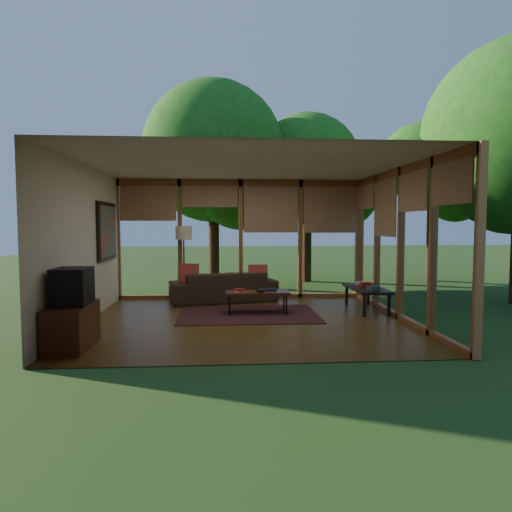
{
  "coord_description": "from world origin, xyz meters",
  "views": [
    {
      "loc": [
        -0.41,
        -7.9,
        1.69
      ],
      "look_at": [
        0.22,
        0.7,
        1.09
      ],
      "focal_mm": 32.0,
      "sensor_mm": 36.0,
      "label": 1
    }
  ],
  "objects": [
    {
      "name": "sofa",
      "position": [
        -0.4,
        2.0,
        0.33
      ],
      "size": [
        2.41,
        1.41,
        0.66
      ],
      "primitive_type": "imported",
      "rotation": [
        0.0,
        0.0,
        3.39
      ],
      "color": "#34261A",
      "rests_on": "floor"
    },
    {
      "name": "window_wall_right",
      "position": [
        2.75,
        0.0,
        1.35
      ],
      "size": [
        0.12,
        5.0,
        2.7
      ],
      "primitive_type": "cube",
      "color": "#95572E",
      "rests_on": "ground"
    },
    {
      "name": "ct_book_upper",
      "position": [
        -0.11,
        0.56,
        0.47
      ],
      "size": [
        0.23,
        0.21,
        0.03
      ],
      "primitive_type": "cube",
      "rotation": [
        0.0,
        0.0,
        -0.43
      ],
      "color": "maroon",
      "rests_on": "coffee_table"
    },
    {
      "name": "floor_lamp",
      "position": [
        -1.27,
        2.23,
        1.41
      ],
      "size": [
        0.36,
        0.36,
        1.65
      ],
      "color": "black",
      "rests_on": "floor"
    },
    {
      "name": "side_console",
      "position": [
        2.4,
        0.79,
        0.41
      ],
      "size": [
        0.6,
        1.4,
        0.46
      ],
      "color": "black",
      "rests_on": "floor"
    },
    {
      "name": "console_book_b",
      "position": [
        2.4,
        0.84,
        0.5
      ],
      "size": [
        0.21,
        0.16,
        0.09
      ],
      "primitive_type": "cube",
      "rotation": [
        0.0,
        0.0,
        -0.08
      ],
      "color": "maroon",
      "rests_on": "side_console"
    },
    {
      "name": "pillow_right",
      "position": [
        0.35,
        1.95,
        0.59
      ],
      "size": [
        0.42,
        0.22,
        0.44
      ],
      "primitive_type": "cube",
      "rotation": [
        -0.21,
        0.0,
        0.0
      ],
      "color": "maroon",
      "rests_on": "sofa"
    },
    {
      "name": "ct_bowl",
      "position": [
        0.29,
        0.51,
        0.46
      ],
      "size": [
        0.16,
        0.16,
        0.07
      ],
      "primitive_type": "ellipsoid",
      "color": "black",
      "rests_on": "coffee_table"
    },
    {
      "name": "wall_left",
      "position": [
        -2.75,
        0.0,
        1.35
      ],
      "size": [
        0.04,
        5.0,
        2.7
      ],
      "primitive_type": "cube",
      "color": "silver",
      "rests_on": "ground"
    },
    {
      "name": "coffee_table",
      "position": [
        0.24,
        0.61,
        0.39
      ],
      "size": [
        1.2,
        0.5,
        0.43
      ],
      "color": "#4F2615",
      "rests_on": "floor"
    },
    {
      "name": "exterior_lawn",
      "position": [
        8.0,
        8.0,
        -0.01
      ],
      "size": [
        40.0,
        40.0,
        0.0
      ],
      "primitive_type": "plane",
      "color": "#23471A",
      "rests_on": "ground"
    },
    {
      "name": "rug",
      "position": [
        0.06,
        0.54,
        0.01
      ],
      "size": [
        2.57,
        1.82,
        0.01
      ],
      "primitive_type": "cube",
      "color": "maroon",
      "rests_on": "floor"
    },
    {
      "name": "wall_front",
      "position": [
        0.0,
        -2.5,
        1.35
      ],
      "size": [
        5.5,
        0.04,
        2.7
      ],
      "primitive_type": "cube",
      "color": "silver",
      "rests_on": "ground"
    },
    {
      "name": "media_cabinet",
      "position": [
        -2.47,
        -1.6,
        0.3
      ],
      "size": [
        0.5,
        1.0,
        0.6
      ],
      "primitive_type": "cube",
      "color": "#4F2615",
      "rests_on": "floor"
    },
    {
      "name": "pillow_left",
      "position": [
        -1.15,
        1.95,
        0.6
      ],
      "size": [
        0.45,
        0.24,
        0.47
      ],
      "primitive_type": "cube",
      "rotation": [
        -0.21,
        0.0,
        0.0
      ],
      "color": "maroon",
      "rests_on": "sofa"
    },
    {
      "name": "tree_nw",
      "position": [
        -0.65,
        4.64,
        3.64
      ],
      "size": [
        3.81,
        3.81,
        5.55
      ],
      "color": "#3B2415",
      "rests_on": "ground"
    },
    {
      "name": "wall_painting",
      "position": [
        -2.71,
        1.4,
        1.55
      ],
      "size": [
        0.06,
        1.35,
        1.15
      ],
      "color": "black",
      "rests_on": "wall_left"
    },
    {
      "name": "tree_far",
      "position": [
        5.46,
        5.3,
        3.37
      ],
      "size": [
        2.6,
        2.6,
        4.69
      ],
      "color": "#3B2415",
      "rests_on": "ground"
    },
    {
      "name": "ct_book_lower",
      "position": [
        -0.11,
        0.56,
        0.44
      ],
      "size": [
        0.2,
        0.15,
        0.03
      ],
      "primitive_type": "cube",
      "rotation": [
        0.0,
        0.0,
        0.02
      ],
      "color": "beige",
      "rests_on": "coffee_table"
    },
    {
      "name": "ceiling",
      "position": [
        0.0,
        0.0,
        2.7
      ],
      "size": [
        5.5,
        5.5,
        0.0
      ],
      "primitive_type": "plane",
      "rotation": [
        3.14,
        0.0,
        0.0
      ],
      "color": "silver",
      "rests_on": "ground"
    },
    {
      "name": "tree_ne",
      "position": [
        2.08,
        5.53,
        3.34
      ],
      "size": [
        3.17,
        3.17,
        4.94
      ],
      "color": "#3B2415",
      "rests_on": "ground"
    },
    {
      "name": "ct_book_side",
      "position": [
        0.49,
        0.69,
        0.44
      ],
      "size": [
        0.24,
        0.19,
        0.03
      ],
      "primitive_type": "cube",
      "rotation": [
        0.0,
        0.0,
        0.12
      ],
      "color": "black",
      "rests_on": "coffee_table"
    },
    {
      "name": "television",
      "position": [
        -2.45,
        -1.6,
        0.85
      ],
      "size": [
        0.45,
        0.55,
        0.5
      ],
      "primitive_type": "cube",
      "color": "black",
      "rests_on": "media_cabinet"
    },
    {
      "name": "floor",
      "position": [
        0.0,
        0.0,
        0.0
      ],
      "size": [
        5.5,
        5.5,
        0.0
      ],
      "primitive_type": "plane",
      "color": "brown",
      "rests_on": "ground"
    },
    {
      "name": "window_wall_back",
      "position": [
        0.0,
        2.5,
        1.35
      ],
      "size": [
        5.5,
        0.12,
        2.7
      ],
      "primitive_type": "cube",
      "color": "#95572E",
      "rests_on": "ground"
    },
    {
      "name": "console_book_c",
      "position": [
        2.4,
        1.24,
        0.48
      ],
      "size": [
        0.23,
        0.2,
        0.05
      ],
      "primitive_type": "cube",
      "rotation": [
        0.0,
        0.0,
        0.31
      ],
      "color": "beige",
      "rests_on": "side_console"
    },
    {
      "name": "console_book_a",
      "position": [
        2.4,
        0.39,
        0.49
      ],
      "size": [
        0.25,
        0.21,
        0.07
      ],
      "primitive_type": "cube",
      "rotation": [
        0.0,
        0.0,
        0.37
      ],
      "color": "#30554E",
      "rests_on": "side_console"
    }
  ]
}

